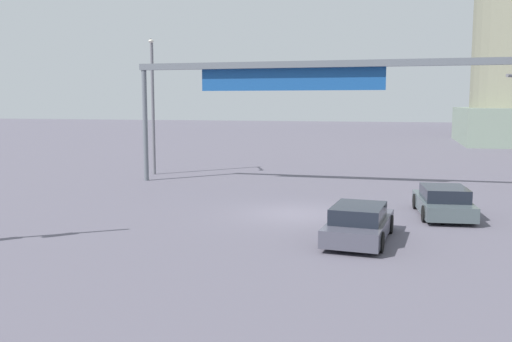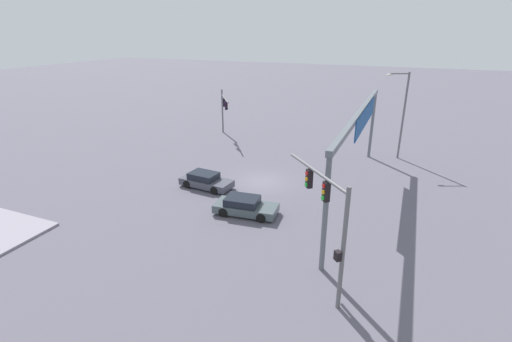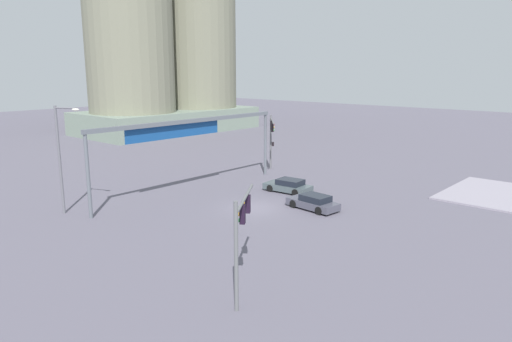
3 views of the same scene
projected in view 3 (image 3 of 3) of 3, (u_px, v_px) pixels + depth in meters
The scene contains 7 objects.
ground_plane at pixel (254, 208), 37.81m from camera, with size 218.00×218.00×0.00m, color #5C5866.
traffic_signal_near_corner at pixel (272, 133), 50.56m from camera, with size 4.40×3.82×6.04m.
traffic_signal_opposite_side at pixel (242, 225), 22.54m from camera, with size 4.65×3.25×5.24m.
streetlamp_curved_arm at pixel (61, 153), 35.35m from camera, with size 1.09×2.07×8.29m.
overhead_sign_gantry at pixel (188, 131), 41.15m from camera, with size 20.54×0.43×6.67m.
sedan_car_approaching at pixel (313, 202), 37.33m from camera, with size 2.18×4.39×1.21m.
sedan_car_waiting_far at pixel (288, 186), 42.63m from camera, with size 2.26×4.48×1.21m.
Camera 3 is at (-27.12, -24.19, 10.87)m, focal length 32.98 mm.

